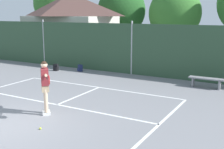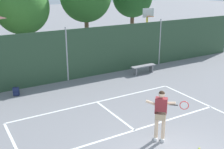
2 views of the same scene
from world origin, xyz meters
name	(u,v)px [view 1 (image 1 of 2)]	position (x,y,z in m)	size (l,w,h in m)	color
ground_plane	(5,126)	(0.00, 0.00, 0.00)	(120.00, 120.00, 0.00)	gray
court_markings	(21,120)	(0.00, 0.65, 0.00)	(8.30, 11.10, 0.01)	white
chainlink_fence	(132,49)	(0.00, 9.00, 1.42)	(26.09, 0.09, 3.00)	#2D4C33
clubhouse_building	(71,24)	(-6.99, 12.63, 2.54)	(6.74, 4.73, 4.91)	beige
treeline_backdrop	(158,7)	(-1.61, 17.25, 3.89)	(26.37, 4.21, 6.66)	brown
tennis_player	(45,83)	(0.37, 1.48, 1.11)	(1.13, 0.98, 1.85)	silver
tennis_ball	(40,128)	(1.13, 0.35, 0.03)	(0.07, 0.07, 0.07)	#CCE033
backpack_black	(56,68)	(-4.42, 7.66, 0.19)	(0.30, 0.27, 0.46)	black
backpack_navy	(80,68)	(-3.02, 8.21, 0.19)	(0.33, 0.33, 0.46)	navy
courtside_bench	(206,80)	(4.39, 7.88, 0.36)	(1.60, 0.36, 0.48)	gray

